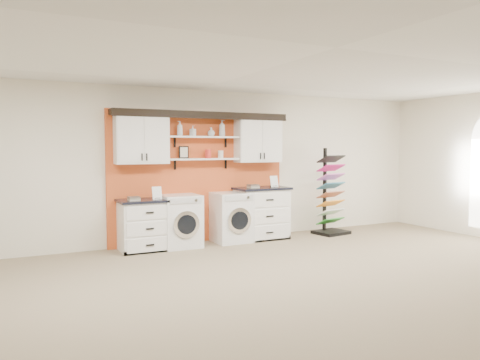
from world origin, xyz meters
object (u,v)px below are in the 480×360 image
base_cabinet_right (261,213)px  sample_rack (330,207)px  dryer (231,217)px  base_cabinet_left (145,225)px  washer (180,221)px

base_cabinet_right → sample_rack: size_ratio=0.58×
sample_rack → dryer: bearing=166.9°
base_cabinet_left → sample_rack: (3.76, -0.17, 0.11)m
base_cabinet_right → washer: 1.64m
dryer → sample_rack: bearing=-4.4°
sample_rack → base_cabinet_left: bearing=168.8°
base_cabinet_left → washer: size_ratio=0.97×
base_cabinet_right → sample_rack: sample_rack is taller
base_cabinet_right → washer: (-1.64, -0.00, -0.03)m
base_cabinet_left → sample_rack: bearing=-2.5°
base_cabinet_left → base_cabinet_right: base_cabinet_right is taller
dryer → sample_rack: size_ratio=0.53×
base_cabinet_right → sample_rack: (1.50, -0.17, 0.05)m
washer → dryer: size_ratio=1.00×
base_cabinet_left → base_cabinet_right: bearing=-0.0°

